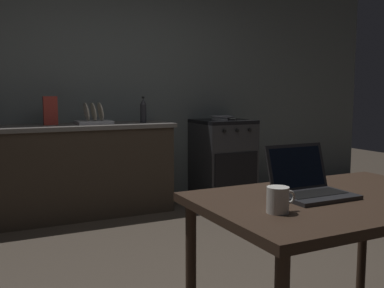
{
  "coord_description": "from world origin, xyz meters",
  "views": [
    {
      "loc": [
        -1.35,
        -2.32,
        1.21
      ],
      "look_at": [
        0.26,
        0.97,
        0.78
      ],
      "focal_mm": 41.23,
      "sensor_mm": 36.0,
      "label": 1
    }
  ],
  "objects_px": {
    "laptop": "(310,186)",
    "cereal_box": "(50,111)",
    "bottle": "(143,110)",
    "dining_table": "(335,214)",
    "coffee_mug": "(278,200)",
    "dish_rack": "(94,119)",
    "frying_pan": "(223,118)",
    "stove_oven": "(223,159)"
  },
  "relations": [
    {
      "from": "laptop",
      "to": "cereal_box",
      "type": "xyz_separation_m",
      "value": [
        -0.68,
        2.87,
        0.24
      ]
    },
    {
      "from": "laptop",
      "to": "bottle",
      "type": "xyz_separation_m",
      "value": [
        0.23,
        2.8,
        0.23
      ]
    },
    {
      "from": "dining_table",
      "to": "coffee_mug",
      "type": "height_order",
      "value": "coffee_mug"
    },
    {
      "from": "cereal_box",
      "to": "dish_rack",
      "type": "relative_size",
      "value": 0.8
    },
    {
      "from": "frying_pan",
      "to": "dining_table",
      "type": "bearing_deg",
      "value": -110.85
    },
    {
      "from": "dining_table",
      "to": "dish_rack",
      "type": "xyz_separation_m",
      "value": [
        -0.36,
        2.92,
        0.27
      ]
    },
    {
      "from": "laptop",
      "to": "bottle",
      "type": "height_order",
      "value": "bottle"
    },
    {
      "from": "laptop",
      "to": "coffee_mug",
      "type": "bearing_deg",
      "value": -143.16
    },
    {
      "from": "stove_oven",
      "to": "coffee_mug",
      "type": "height_order",
      "value": "stove_oven"
    },
    {
      "from": "dining_table",
      "to": "coffee_mug",
      "type": "xyz_separation_m",
      "value": [
        -0.39,
        -0.1,
        0.13
      ]
    },
    {
      "from": "stove_oven",
      "to": "dish_rack",
      "type": "distance_m",
      "value": 1.56
    },
    {
      "from": "laptop",
      "to": "bottle",
      "type": "distance_m",
      "value": 2.82
    },
    {
      "from": "laptop",
      "to": "cereal_box",
      "type": "relative_size",
      "value": 1.17
    },
    {
      "from": "dining_table",
      "to": "frying_pan",
      "type": "xyz_separation_m",
      "value": [
        1.1,
        2.89,
        0.25
      ]
    },
    {
      "from": "stove_oven",
      "to": "dining_table",
      "type": "height_order",
      "value": "stove_oven"
    },
    {
      "from": "frying_pan",
      "to": "coffee_mug",
      "type": "height_order",
      "value": "frying_pan"
    },
    {
      "from": "stove_oven",
      "to": "laptop",
      "type": "bearing_deg",
      "value": -112.98
    },
    {
      "from": "stove_oven",
      "to": "bottle",
      "type": "relative_size",
      "value": 3.38
    },
    {
      "from": "dining_table",
      "to": "bottle",
      "type": "xyz_separation_m",
      "value": [
        0.14,
        2.87,
        0.35
      ]
    },
    {
      "from": "laptop",
      "to": "stove_oven",
      "type": "bearing_deg",
      "value": 75.39
    },
    {
      "from": "stove_oven",
      "to": "frying_pan",
      "type": "bearing_deg",
      "value": -122.53
    },
    {
      "from": "stove_oven",
      "to": "frying_pan",
      "type": "relative_size",
      "value": 2.04
    },
    {
      "from": "stove_oven",
      "to": "coffee_mug",
      "type": "xyz_separation_m",
      "value": [
        -1.51,
        -3.01,
        0.35
      ]
    },
    {
      "from": "dining_table",
      "to": "coffee_mug",
      "type": "relative_size",
      "value": 9.74
    },
    {
      "from": "dining_table",
      "to": "dish_rack",
      "type": "bearing_deg",
      "value": 97.08
    },
    {
      "from": "dining_table",
      "to": "frying_pan",
      "type": "bearing_deg",
      "value": 69.15
    },
    {
      "from": "bottle",
      "to": "cereal_box",
      "type": "bearing_deg",
      "value": 175.6
    },
    {
      "from": "cereal_box",
      "to": "dish_rack",
      "type": "distance_m",
      "value": 0.42
    },
    {
      "from": "bottle",
      "to": "cereal_box",
      "type": "distance_m",
      "value": 0.91
    },
    {
      "from": "frying_pan",
      "to": "cereal_box",
      "type": "height_order",
      "value": "cereal_box"
    },
    {
      "from": "dining_table",
      "to": "cereal_box",
      "type": "relative_size",
      "value": 4.48
    },
    {
      "from": "frying_pan",
      "to": "bottle",
      "type": "bearing_deg",
      "value": -178.67
    },
    {
      "from": "dining_table",
      "to": "cereal_box",
      "type": "distance_m",
      "value": 3.06
    },
    {
      "from": "stove_oven",
      "to": "coffee_mug",
      "type": "distance_m",
      "value": 3.38
    },
    {
      "from": "dining_table",
      "to": "bottle",
      "type": "distance_m",
      "value": 2.89
    },
    {
      "from": "dining_table",
      "to": "dish_rack",
      "type": "height_order",
      "value": "dish_rack"
    },
    {
      "from": "dining_table",
      "to": "laptop",
      "type": "distance_m",
      "value": 0.17
    },
    {
      "from": "dish_rack",
      "to": "stove_oven",
      "type": "bearing_deg",
      "value": -0.1
    },
    {
      "from": "stove_oven",
      "to": "cereal_box",
      "type": "height_order",
      "value": "cereal_box"
    },
    {
      "from": "laptop",
      "to": "dish_rack",
      "type": "xyz_separation_m",
      "value": [
        -0.27,
        2.85,
        0.15
      ]
    },
    {
      "from": "bottle",
      "to": "dish_rack",
      "type": "bearing_deg",
      "value": 174.32
    },
    {
      "from": "dining_table",
      "to": "coffee_mug",
      "type": "bearing_deg",
      "value": -166.06
    }
  ]
}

